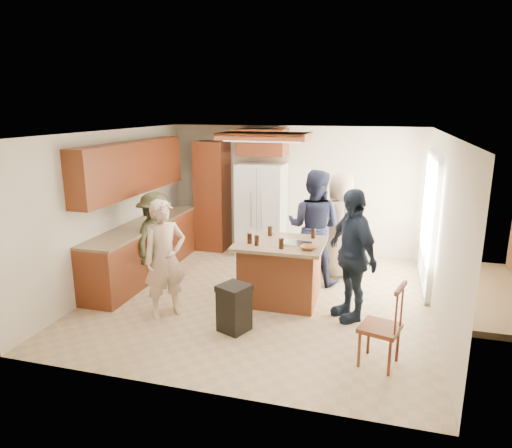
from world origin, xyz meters
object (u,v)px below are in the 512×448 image
(person_behind_right, at_px, (340,225))
(spindle_chair, at_px, (382,328))
(kitchen_island, at_px, (280,271))
(refrigerator, at_px, (262,209))
(person_front_left, at_px, (165,259))
(trash_bin, at_px, (234,308))
(person_side_right, at_px, (351,255))
(person_behind_left, at_px, (314,227))
(person_counter, at_px, (156,239))

(person_behind_right, relative_size, spindle_chair, 1.84)
(person_behind_right, bearing_deg, kitchen_island, 53.94)
(person_behind_right, distance_m, refrigerator, 1.83)
(person_front_left, distance_m, person_behind_right, 3.08)
(trash_bin, bearing_deg, person_front_left, 169.89)
(person_side_right, bearing_deg, person_behind_left, 174.83)
(person_front_left, bearing_deg, refrigerator, 32.79)
(person_behind_left, height_order, kitchen_island, person_behind_left)
(refrigerator, relative_size, kitchen_island, 1.41)
(person_behind_left, bearing_deg, kitchen_island, 78.08)
(person_front_left, distance_m, person_counter, 1.26)
(person_front_left, height_order, person_behind_right, person_behind_right)
(person_side_right, height_order, person_counter, person_side_right)
(person_side_right, distance_m, person_counter, 3.20)
(person_side_right, relative_size, kitchen_island, 1.42)
(person_behind_right, relative_size, kitchen_island, 1.43)
(trash_bin, bearing_deg, person_side_right, 29.58)
(person_behind_left, xyz_separation_m, kitchen_island, (-0.35, -0.94, -0.47))
(person_front_left, distance_m, person_side_right, 2.55)
(kitchen_island, bearing_deg, person_behind_left, 69.42)
(person_side_right, bearing_deg, person_counter, -132.72)
(person_behind_right, height_order, kitchen_island, person_behind_right)
(person_behind_right, relative_size, refrigerator, 1.02)
(person_front_left, relative_size, spindle_chair, 1.66)
(person_behind_right, bearing_deg, refrigerator, -34.57)
(person_side_right, relative_size, refrigerator, 1.01)
(person_counter, xyz_separation_m, refrigerator, (1.25, 2.01, 0.13))
(person_front_left, bearing_deg, trash_bin, -56.96)
(person_side_right, distance_m, kitchen_island, 1.17)
(person_behind_left, height_order, refrigerator, person_behind_left)
(person_behind_left, bearing_deg, refrigerator, -36.77)
(spindle_chair, bearing_deg, person_behind_right, 105.18)
(refrigerator, bearing_deg, spindle_chair, -56.83)
(refrigerator, bearing_deg, person_side_right, -52.04)
(person_behind_right, xyz_separation_m, person_side_right, (0.30, -1.57, -0.00))
(person_front_left, bearing_deg, spindle_chair, -57.20)
(kitchen_island, distance_m, trash_bin, 1.15)
(person_counter, bearing_deg, person_front_left, -145.44)
(person_behind_right, xyz_separation_m, person_counter, (-2.86, -1.14, -0.15))
(person_front_left, relative_size, refrigerator, 0.92)
(person_behind_right, bearing_deg, person_front_left, 39.15)
(person_front_left, distance_m, person_behind_left, 2.55)
(person_counter, bearing_deg, kitchen_island, -93.18)
(kitchen_island, bearing_deg, person_front_left, -147.96)
(person_counter, relative_size, trash_bin, 2.44)
(person_counter, bearing_deg, person_side_right, -96.74)
(trash_bin, distance_m, spindle_chair, 1.89)
(person_counter, relative_size, kitchen_island, 1.20)
(trash_bin, relative_size, spindle_chair, 0.63)
(person_counter, xyz_separation_m, trash_bin, (1.75, -1.24, -0.45))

